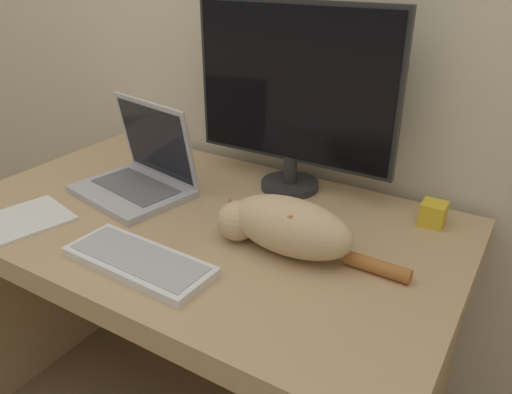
% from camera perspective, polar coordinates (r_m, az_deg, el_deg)
% --- Properties ---
extents(desk, '(1.32, 0.78, 0.70)m').
position_cam_1_polar(desk, '(1.39, -6.10, -7.92)').
color(desk, tan).
rests_on(desk, ground_plane).
extents(monitor, '(0.59, 0.17, 0.52)m').
position_cam_1_polar(monitor, '(1.37, 4.25, 11.62)').
color(monitor, '#282828').
rests_on(monitor, desk).
extents(laptop, '(0.35, 0.30, 0.25)m').
position_cam_1_polar(laptop, '(1.46, -13.19, 2.48)').
color(laptop, '#B7B7BC').
rests_on(laptop, desk).
extents(external_keyboard, '(0.36, 0.15, 0.02)m').
position_cam_1_polar(external_keyboard, '(1.13, -13.24, -7.14)').
color(external_keyboard, white).
rests_on(external_keyboard, desk).
extents(cat, '(0.46, 0.15, 0.13)m').
position_cam_1_polar(cat, '(1.13, 3.37, -3.23)').
color(cat, '#D1B284').
rests_on(cat, desk).
extents(paper_notepad, '(0.23, 0.25, 0.01)m').
position_cam_1_polar(paper_notepad, '(1.41, -25.06, -2.39)').
color(paper_notepad, white).
rests_on(paper_notepad, desk).
extents(small_toy, '(0.06, 0.06, 0.06)m').
position_cam_1_polar(small_toy, '(1.33, 19.58, -1.81)').
color(small_toy, gold).
rests_on(small_toy, desk).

